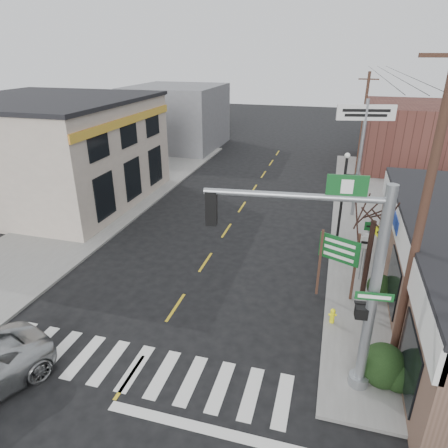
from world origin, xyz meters
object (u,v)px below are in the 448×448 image
(guide_sign, at_px, (338,256))
(lamp_post, at_px, (344,196))
(fire_hydrant, at_px, (332,315))
(utility_pole_near, at_px, (423,215))
(utility_pole_far, at_px, (362,128))
(bare_tree, at_px, (376,206))
(traffic_signal_pole, at_px, (347,269))
(dance_center_sign, at_px, (364,131))

(guide_sign, relative_size, lamp_post, 0.59)
(fire_hydrant, height_order, lamp_post, lamp_post)
(utility_pole_near, xyz_separation_m, utility_pole_far, (-0.89, 20.40, -1.03))
(guide_sign, relative_size, bare_tree, 0.58)
(traffic_signal_pole, height_order, utility_pole_near, utility_pole_near)
(lamp_post, bearing_deg, guide_sign, -98.87)
(guide_sign, distance_m, utility_pole_far, 17.47)
(guide_sign, height_order, lamp_post, lamp_post)
(dance_center_sign, bearing_deg, fire_hydrant, -106.61)
(guide_sign, xyz_separation_m, fire_hydrant, (0.00, -1.83, -1.62))
(fire_hydrant, bearing_deg, dance_center_sign, 85.61)
(utility_pole_near, distance_m, utility_pole_far, 20.44)
(traffic_signal_pole, bearing_deg, dance_center_sign, 80.46)
(bare_tree, bearing_deg, guide_sign, -160.06)
(dance_center_sign, height_order, utility_pole_far, utility_pole_far)
(bare_tree, bearing_deg, lamp_post, 105.52)
(bare_tree, bearing_deg, utility_pole_near, -75.88)
(guide_sign, distance_m, dance_center_sign, 10.48)
(bare_tree, distance_m, utility_pole_far, 16.84)
(guide_sign, bearing_deg, utility_pole_far, 110.58)
(utility_pole_near, bearing_deg, fire_hydrant, 147.81)
(traffic_signal_pole, height_order, bare_tree, traffic_signal_pole)
(fire_hydrant, xyz_separation_m, dance_center_sign, (0.90, 11.71, 5.01))
(fire_hydrant, distance_m, utility_pole_far, 19.54)
(utility_pole_near, bearing_deg, dance_center_sign, 94.66)
(guide_sign, height_order, dance_center_sign, dance_center_sign)
(guide_sign, relative_size, dance_center_sign, 0.43)
(utility_pole_far, bearing_deg, utility_pole_near, -87.30)
(traffic_signal_pole, height_order, guide_sign, traffic_signal_pole)
(traffic_signal_pole, height_order, dance_center_sign, dance_center_sign)
(lamp_post, distance_m, bare_tree, 4.40)
(bare_tree, bearing_deg, traffic_signal_pole, -101.96)
(bare_tree, height_order, utility_pole_near, utility_pole_near)
(lamp_post, bearing_deg, utility_pole_near, -83.23)
(lamp_post, height_order, bare_tree, bare_tree)
(traffic_signal_pole, distance_m, guide_sign, 5.26)
(guide_sign, xyz_separation_m, dance_center_sign, (0.90, 9.87, 3.39))
(traffic_signal_pole, bearing_deg, guide_sign, 84.66)
(lamp_post, bearing_deg, traffic_signal_pole, -97.94)
(lamp_post, bearing_deg, dance_center_sign, 72.97)
(traffic_signal_pole, bearing_deg, utility_pole_near, 33.78)
(bare_tree, xyz_separation_m, utility_pole_far, (0.00, 16.84, 0.12))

